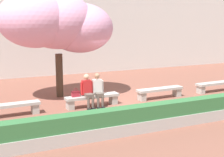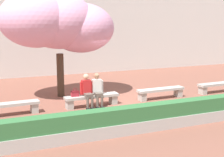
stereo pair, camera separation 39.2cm
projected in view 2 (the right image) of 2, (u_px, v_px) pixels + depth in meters
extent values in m
plane|color=brown|center=(128.00, 102.00, 12.76)|extent=(100.00, 100.00, 0.00)
cube|color=beige|center=(66.00, 7.00, 20.58)|extent=(28.00, 4.00, 8.39)
cube|color=#ADA89E|center=(8.00, 104.00, 10.90)|extent=(2.16, 0.48, 0.10)
cube|color=#ADA89E|center=(34.00, 108.00, 11.31)|extent=(0.25, 0.35, 0.35)
cube|color=#ADA89E|center=(92.00, 96.00, 12.09)|extent=(2.16, 0.48, 0.10)
cube|color=#ADA89E|center=(69.00, 104.00, 11.76)|extent=(0.25, 0.35, 0.35)
cube|color=#ADA89E|center=(113.00, 99.00, 12.50)|extent=(0.25, 0.35, 0.35)
cube|color=#ADA89E|center=(161.00, 89.00, 13.28)|extent=(2.16, 0.48, 0.10)
cube|color=#ADA89E|center=(142.00, 97.00, 12.95)|extent=(0.25, 0.35, 0.35)
cube|color=#ADA89E|center=(178.00, 93.00, 13.69)|extent=(0.25, 0.35, 0.35)
cube|color=#ADA89E|center=(218.00, 84.00, 14.47)|extent=(2.16, 0.48, 0.10)
cube|color=#ADA89E|center=(203.00, 90.00, 14.14)|extent=(0.25, 0.35, 0.35)
cube|color=black|center=(88.00, 109.00, 11.66)|extent=(0.11, 0.22, 0.06)
cylinder|color=brown|center=(88.00, 103.00, 11.68)|extent=(0.10, 0.10, 0.42)
cube|color=black|center=(93.00, 109.00, 11.74)|extent=(0.11, 0.22, 0.06)
cylinder|color=brown|center=(92.00, 103.00, 11.75)|extent=(0.10, 0.10, 0.42)
cube|color=brown|center=(88.00, 95.00, 11.83)|extent=(0.29, 0.41, 0.12)
cube|color=red|center=(86.00, 87.00, 11.97)|extent=(0.35, 0.23, 0.54)
sphere|color=tan|center=(86.00, 77.00, 11.90)|extent=(0.21, 0.21, 0.21)
cylinder|color=red|center=(81.00, 89.00, 11.88)|extent=(0.09, 0.09, 0.50)
cylinder|color=red|center=(91.00, 88.00, 12.05)|extent=(0.09, 0.09, 0.50)
cube|color=black|center=(98.00, 108.00, 11.82)|extent=(0.11, 0.23, 0.06)
cylinder|color=brown|center=(98.00, 102.00, 11.84)|extent=(0.10, 0.10, 0.42)
cube|color=black|center=(103.00, 107.00, 11.88)|extent=(0.11, 0.23, 0.06)
cylinder|color=brown|center=(102.00, 102.00, 11.90)|extent=(0.10, 0.10, 0.42)
cube|color=brown|center=(98.00, 94.00, 11.98)|extent=(0.31, 0.42, 0.12)
cube|color=silver|center=(97.00, 86.00, 12.14)|extent=(0.35, 0.24, 0.54)
sphere|color=#A37556|center=(97.00, 76.00, 12.07)|extent=(0.21, 0.21, 0.21)
cylinder|color=silver|center=(92.00, 88.00, 12.06)|extent=(0.09, 0.09, 0.50)
cylinder|color=silver|center=(102.00, 87.00, 12.20)|extent=(0.09, 0.09, 0.50)
cube|color=#A3232D|center=(75.00, 94.00, 11.83)|extent=(0.30, 0.14, 0.22)
cube|color=maroon|center=(75.00, 91.00, 11.81)|extent=(0.30, 0.15, 0.04)
torus|color=maroon|center=(75.00, 90.00, 11.80)|extent=(0.14, 0.02, 0.14)
cylinder|color=#473323|center=(60.00, 75.00, 13.61)|extent=(0.31, 0.31, 1.88)
ellipsoid|color=pink|center=(59.00, 21.00, 13.19)|extent=(3.12, 3.17, 2.34)
ellipsoid|color=pink|center=(36.00, 20.00, 12.61)|extent=(3.02, 2.91, 2.26)
ellipsoid|color=pink|center=(81.00, 28.00, 13.61)|extent=(2.87, 3.04, 2.16)
cube|color=#ADA89E|center=(172.00, 121.00, 9.84)|extent=(15.93, 0.50, 0.36)
cube|color=#336B38|center=(172.00, 108.00, 9.76)|extent=(15.83, 0.44, 0.44)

